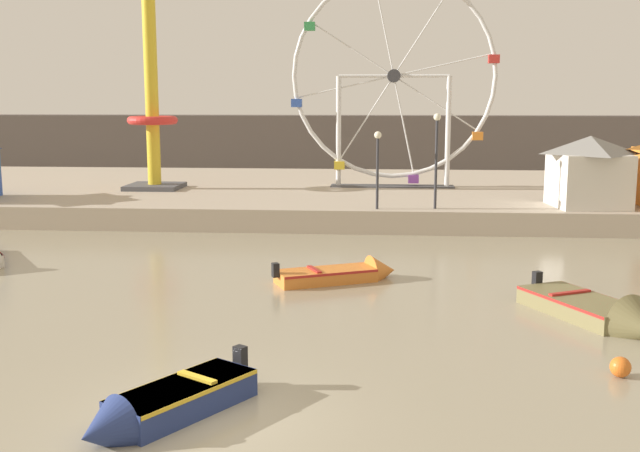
% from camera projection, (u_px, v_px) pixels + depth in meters
% --- Properties ---
extents(ground_plane, '(240.00, 240.00, 0.00)m').
position_uv_depth(ground_plane, '(209.00, 420.00, 14.02)').
color(ground_plane, gray).
extents(quay_promenade, '(110.00, 19.68, 1.02)m').
position_uv_depth(quay_promenade, '(326.00, 194.00, 42.78)').
color(quay_promenade, tan).
rests_on(quay_promenade, ground_plane).
extents(distant_town_skyline, '(140.00, 3.00, 4.40)m').
position_uv_depth(distant_town_skyline, '(344.00, 142.00, 63.56)').
color(distant_town_skyline, '#564C47').
rests_on(distant_town_skyline, ground_plane).
extents(motorboat_orange_hull, '(4.10, 2.71, 1.09)m').
position_uv_depth(motorboat_orange_hull, '(346.00, 273.00, 24.70)').
color(motorboat_orange_hull, orange).
rests_on(motorboat_orange_hull, ground_plane).
extents(motorboat_navy_blue, '(2.92, 3.69, 1.13)m').
position_uv_depth(motorboat_navy_blue, '(160.00, 406.00, 13.92)').
color(motorboat_navy_blue, navy).
rests_on(motorboat_navy_blue, ground_plane).
extents(motorboat_olive_wood, '(3.40, 4.66, 1.50)m').
position_uv_depth(motorboat_olive_wood, '(604.00, 314.00, 19.96)').
color(motorboat_olive_wood, olive).
rests_on(motorboat_olive_wood, ground_plane).
extents(ferris_wheel_white_frame, '(11.01, 1.20, 11.42)m').
position_uv_depth(ferris_wheel_white_frame, '(394.00, 80.00, 40.87)').
color(ferris_wheel_white_frame, silver).
rests_on(ferris_wheel_white_frame, quay_promenade).
extents(drop_tower_yellow_tower, '(2.80, 2.80, 14.98)m').
position_uv_depth(drop_tower_yellow_tower, '(151.00, 81.00, 40.06)').
color(drop_tower_yellow_tower, gold).
rests_on(drop_tower_yellow_tower, quay_promenade).
extents(carnival_booth_white_ticket, '(3.57, 3.78, 3.15)m').
position_uv_depth(carnival_booth_white_ticket, '(589.00, 170.00, 33.94)').
color(carnival_booth_white_ticket, silver).
rests_on(carnival_booth_white_ticket, quay_promenade).
extents(promenade_lamp_near, '(0.32, 0.32, 3.38)m').
position_uv_depth(promenade_lamp_near, '(378.00, 157.00, 33.14)').
color(promenade_lamp_near, '#2D2D33').
rests_on(promenade_lamp_near, quay_promenade).
extents(promenade_lamp_far, '(0.32, 0.32, 4.14)m').
position_uv_depth(promenade_lamp_far, '(436.00, 147.00, 33.18)').
color(promenade_lamp_far, '#2D2D33').
rests_on(promenade_lamp_far, quay_promenade).
extents(mooring_buoy_orange, '(0.44, 0.44, 0.44)m').
position_uv_depth(mooring_buoy_orange, '(620.00, 367.00, 16.15)').
color(mooring_buoy_orange, orange).
rests_on(mooring_buoy_orange, ground_plane).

